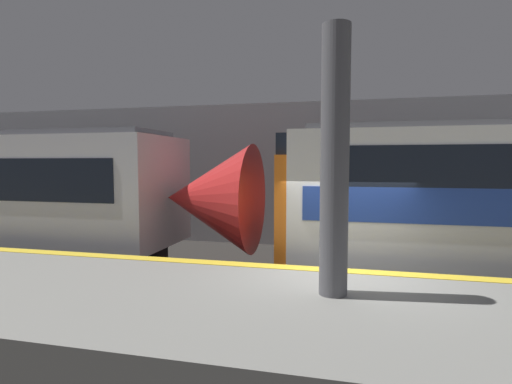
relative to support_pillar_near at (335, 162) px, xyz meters
name	(u,v)px	position (x,y,z in m)	size (l,w,h in m)	color
ground_plane	(343,327)	(0.12, 1.40, -2.86)	(120.00, 120.00, 0.00)	#282623
platform	(340,345)	(0.12, -0.42, -2.34)	(40.00, 3.63, 1.05)	slate
station_rear_barrier	(349,175)	(0.12, 8.09, -0.41)	(50.00, 0.15, 4.90)	#939399
support_pillar_near	(335,162)	(0.00, 0.00, 0.00)	(0.39, 0.39, 3.65)	#56565B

